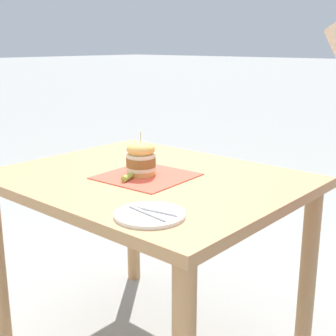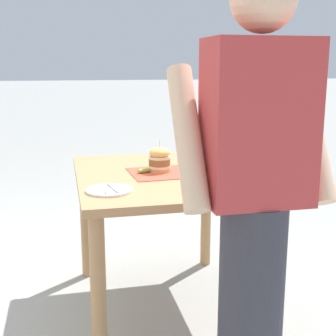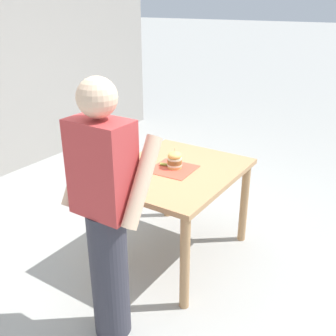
# 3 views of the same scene
# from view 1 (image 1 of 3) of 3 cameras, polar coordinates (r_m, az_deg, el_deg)

# --- Properties ---
(patio_table) EXTENTS (0.94, 1.15, 0.79)m
(patio_table) POSITION_cam_1_polar(r_m,az_deg,el_deg) (1.91, -2.27, -4.47)
(patio_table) COLOR tan
(patio_table) RESTS_ON ground
(serving_paper) EXTENTS (0.35, 0.35, 0.00)m
(serving_paper) POSITION_cam_1_polar(r_m,az_deg,el_deg) (1.86, -2.59, -1.01)
(serving_paper) COLOR #D64C38
(serving_paper) RESTS_ON patio_table
(sandwich) EXTENTS (0.12, 0.12, 0.17)m
(sandwich) POSITION_cam_1_polar(r_m,az_deg,el_deg) (1.86, -3.32, 1.19)
(sandwich) COLOR #E5B25B
(sandwich) RESTS_ON serving_paper
(pickle_spear) EXTENTS (0.08, 0.05, 0.02)m
(pickle_spear) POSITION_cam_1_polar(r_m,az_deg,el_deg) (1.80, -4.92, -1.09)
(pickle_spear) COLOR #8EA83D
(pickle_spear) RESTS_ON serving_paper
(side_plate_with_forks) EXTENTS (0.22, 0.22, 0.02)m
(side_plate_with_forks) POSITION_cam_1_polar(r_m,az_deg,el_deg) (1.44, -2.23, -5.69)
(side_plate_with_forks) COLOR white
(side_plate_with_forks) RESTS_ON patio_table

